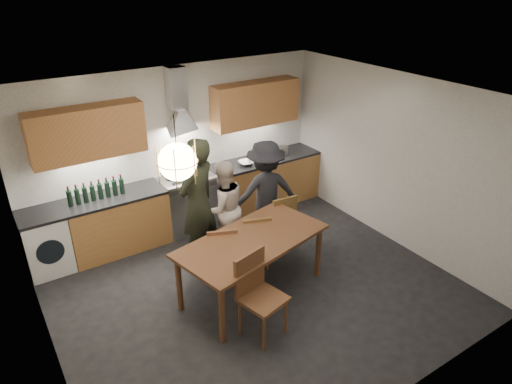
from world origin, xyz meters
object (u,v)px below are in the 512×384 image
person_mid (223,208)px  wine_bottles (96,190)px  person_right (266,192)px  dining_table (252,245)px  person_left (198,203)px  chair_back_left (222,251)px  chair_front (257,289)px  stock_pot (282,151)px  mixing_bowl (246,163)px

person_mid → wine_bottles: bearing=-30.1°
person_right → dining_table: bearing=63.1°
dining_table → person_right: person_right is taller
person_left → dining_table: bearing=78.4°
chair_back_left → person_mid: 0.81m
dining_table → person_left: person_left is taller
dining_table → chair_front: size_ratio=2.04×
chair_front → stock_pot: size_ratio=5.09×
chair_back_left → mixing_bowl: size_ratio=3.37×
mixing_bowl → stock_pot: bearing=2.8°
dining_table → mixing_bowl: bearing=47.5°
dining_table → chair_front: 0.73m
chair_back_left → person_right: size_ratio=0.53×
chair_back_left → person_mid: bearing=-98.9°
chair_front → stock_pot: bearing=35.3°
person_mid → wine_bottles: person_mid is taller
chair_back_left → wine_bottles: (-1.13, 1.60, 0.55)m
person_mid → mixing_bowl: bearing=-135.9°
stock_pot → mixing_bowl: bearing=-177.2°
chair_front → person_mid: bearing=59.1°
person_mid → stock_pot: person_mid is taller
mixing_bowl → wine_bottles: (-2.47, 0.08, 0.12)m
chair_back_left → person_right: (1.12, 0.63, 0.32)m
dining_table → wine_bottles: 2.44m
chair_front → mixing_bowl: bearing=46.4°
chair_back_left → person_right: bearing=-128.8°
person_mid → stock_pot: bearing=-150.8°
person_right → chair_front: bearing=67.5°
person_mid → chair_back_left: bearing=60.6°
person_left → person_right: size_ratio=1.16×
chair_front → stock_pot: stock_pot is taller
stock_pot → person_mid: bearing=-152.3°
dining_table → chair_front: (-0.34, -0.63, -0.13)m
mixing_bowl → stock_pot: 0.78m
person_left → mixing_bowl: (1.36, 0.90, -0.02)m
chair_back_left → person_left: (-0.02, 0.63, 0.45)m
person_mid → person_right: (0.73, -0.04, 0.08)m
chair_front → dining_table: bearing=47.6°
person_left → person_mid: bearing=159.4°
chair_front → stock_pot: (2.23, 2.59, 0.38)m
stock_pot → wine_bottles: bearing=179.3°
chair_front → person_right: size_ratio=0.63×
mixing_bowl → stock_pot: (0.78, 0.04, 0.04)m
chair_back_left → person_left: person_left is taller
person_left → wine_bottles: size_ratio=2.35×
chair_back_left → stock_pot: (2.11, 1.56, 0.47)m
chair_front → stock_pot: 3.44m
dining_table → wine_bottles: size_ratio=2.60×
person_left → person_mid: (0.42, 0.03, -0.21)m
stock_pot → wine_bottles: size_ratio=0.25×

